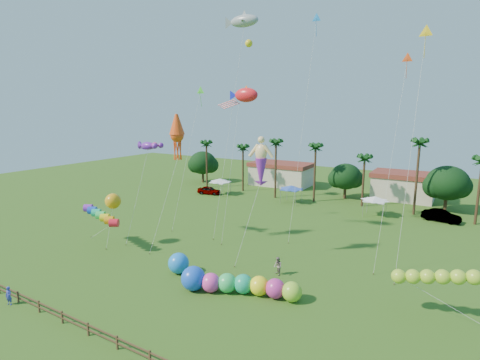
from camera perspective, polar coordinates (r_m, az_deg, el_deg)
The scene contains 23 objects.
ground at distance 32.40m, azimuth -9.69°, elevation -18.81°, with size 160.00×160.00×0.00m, color #285116.
tree_line at distance 67.84m, azimuth 17.67°, elevation 0.40°, with size 69.46×8.91×11.00m.
buildings_row at distance 75.66m, azimuth 13.76°, elevation -0.12°, with size 35.00×7.00×4.00m.
tent_row at distance 63.90m, azimuth 7.60°, elevation -1.19°, with size 31.00×4.00×0.60m.
fence at distance 28.52m, azimuth -18.23°, elevation -22.27°, with size 36.12×0.12×1.00m.
car_a at distance 71.00m, azimuth -4.73°, elevation -1.57°, with size 1.78×4.43×1.51m, color #4C4C54.
car_b at distance 61.11m, azimuth 28.32°, elevation -4.82°, with size 1.77×5.07×1.67m, color #4C4C54.
spectator_a at distance 37.42m, azimuth -31.78°, elevation -14.77°, with size 0.58×0.38×1.58m, color #333BB4.
spectator_b at distance 37.38m, azimuth 5.78°, elevation -12.94°, with size 0.89×0.69×1.82m, color gray.
caterpillar_inflatable at distance 33.82m, azimuth -0.67°, elevation -15.54°, with size 10.57×4.90×2.19m.
blue_ball at distance 38.06m, azimuth -9.34°, elevation -12.40°, with size 2.05×2.05×2.05m, color #197AE7.
rainbow_tube at distance 44.94m, azimuth -20.04°, elevation -5.84°, with size 8.51×3.65×4.03m.
green_worm at distance 32.61m, azimuth 23.02°, elevation -13.36°, with size 9.19×2.11×3.72m.
orange_ball_kite at distance 45.52m, azimuth -18.79°, elevation -3.07°, with size 2.11×2.41×6.37m.
merman_kite at distance 38.76m, azimuth 3.21°, elevation 2.37°, with size 2.45×4.55×12.72m.
fish_kite at distance 45.33m, azimuth 0.96°, elevation 12.81°, with size 4.73×5.40×18.47m.
shark_kite at distance 48.72m, azimuth 0.65°, elevation 23.06°, with size 5.35×6.80×27.18m.
squid_kite at distance 43.49m, azimuth -9.56°, elevation 6.73°, with size 2.35×5.70×15.47m.
lobster_kite at distance 46.33m, azimuth -13.87°, elevation 5.08°, with size 3.85×5.07×12.23m.
delta_kite_red at distance 40.40m, azimuth 24.04°, elevation 15.87°, with size 1.58×4.14×21.18m.
delta_kite_yellow at distance 39.77m, azimuth 26.42°, elevation 19.08°, with size 1.38×4.66×23.40m.
delta_kite_green at distance 50.68m, azimuth -6.12°, elevation 13.01°, with size 2.30×4.93×18.84m.
delta_kite_blue at distance 47.55m, azimuth 11.47°, elevation 22.29°, with size 1.62×4.45×26.78m.
Camera 1 is at (18.73, -21.10, 15.92)m, focal length 28.00 mm.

